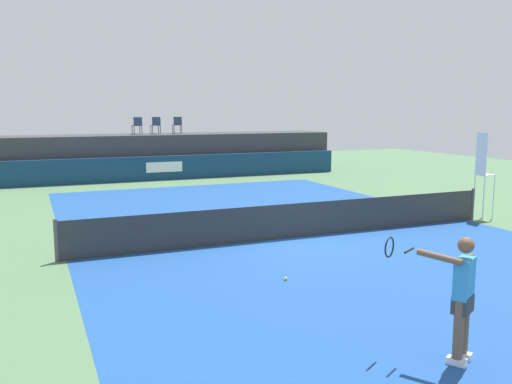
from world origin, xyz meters
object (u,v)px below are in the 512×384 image
spectator_chair_center (177,124)px  net_post_near (56,241)px  net_post_far (473,204)px  tennis_ball (286,279)px  spectator_chair_far_left (137,125)px  spectator_chair_left (156,125)px  umpire_chair (483,170)px  tennis_player (461,295)px

spectator_chair_center → net_post_near: size_ratio=0.89×
net_post_far → tennis_ball: bearing=-158.1°
spectator_chair_far_left → spectator_chair_center: 2.22m
spectator_chair_left → spectator_chair_center: bearing=4.7°
spectator_chair_far_left → umpire_chair: 17.17m
tennis_player → tennis_ball: size_ratio=26.03×
tennis_ball → spectator_chair_far_left: bearing=88.4°
spectator_chair_center → tennis_ball: size_ratio=13.06×
tennis_ball → spectator_chair_left: bearing=85.3°
net_post_near → net_post_far: bearing=0.0°
spectator_chair_far_left → tennis_player: 22.67m
umpire_chair → tennis_player: bearing=-136.7°
umpire_chair → tennis_player: (-7.89, -7.44, -0.63)m
spectator_chair_far_left → net_post_near: 16.03m
spectator_chair_far_left → umpire_chair: bearing=-62.2°
spectator_chair_far_left → spectator_chair_center: bearing=9.1°
tennis_player → umpire_chair: bearing=43.3°
spectator_chair_far_left → tennis_player: (0.10, -22.60, -1.73)m
umpire_chair → tennis_player: umpire_chair is taller
net_post_far → spectator_chair_center: bearing=109.4°
spectator_chair_far_left → tennis_ball: size_ratio=13.06×
net_post_far → tennis_player: bearing=-135.4°
tennis_ball → net_post_near: bearing=142.3°
spectator_chair_far_left → umpire_chair: size_ratio=0.32×
net_post_near → net_post_far: 12.40m
tennis_player → net_post_near: bearing=123.1°
net_post_far → tennis_ball: 8.81m
umpire_chair → spectator_chair_center: bearing=110.5°
tennis_ball → umpire_chair: bearing=21.1°
net_post_near → spectator_chair_far_left: bearing=72.6°
spectator_chair_far_left → net_post_far: 17.12m
spectator_chair_center → tennis_ball: 19.16m
spectator_chair_center → umpire_chair: bearing=-69.5°
umpire_chair → net_post_far: umpire_chair is taller
spectator_chair_far_left → net_post_near: bearing=-107.4°
net_post_near → umpire_chair: bearing=0.0°
umpire_chair → tennis_ball: size_ratio=40.59×
tennis_player → tennis_ball: bearing=98.4°
spectator_chair_far_left → net_post_near: spectator_chair_far_left is taller
tennis_player → net_post_far: bearing=44.6°
spectator_chair_center → tennis_player: spectator_chair_center is taller
spectator_chair_left → net_post_near: (-5.76, -15.41, -2.19)m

